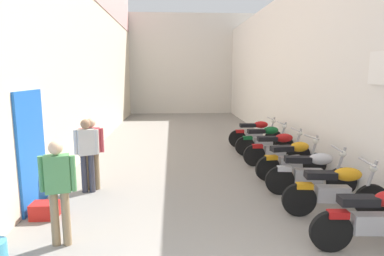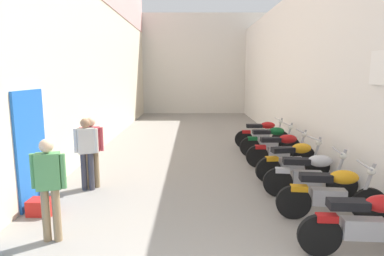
{
  "view_description": "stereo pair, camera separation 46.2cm",
  "coord_description": "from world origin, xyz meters",
  "px_view_note": "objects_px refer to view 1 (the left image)",
  "views": [
    {
      "loc": [
        -0.58,
        -2.62,
        2.5
      ],
      "look_at": [
        -0.08,
        5.58,
        1.12
      ],
      "focal_mm": 30.51,
      "sensor_mm": 36.0,
      "label": 1
    },
    {
      "loc": [
        -0.12,
        -2.64,
        2.5
      ],
      "look_at": [
        -0.08,
        5.58,
        1.12
      ],
      "focal_mm": 30.51,
      "sensor_mm": 36.0,
      "label": 2
    }
  ],
  "objects_px": {
    "motorcycle_second": "(336,190)",
    "pedestrian_by_doorway": "(58,185)",
    "motorcycle_nearest": "(377,218)",
    "motorcycle_third": "(311,172)",
    "motorcycle_fourth": "(292,159)",
    "motorcycle_seventh": "(256,133)",
    "pedestrian_mid_alley": "(92,148)",
    "plastic_crate": "(45,210)",
    "motorcycle_fifth": "(277,148)",
    "motorcycle_sixth": "(265,139)",
    "pedestrian_further_down": "(87,150)"
  },
  "relations": [
    {
      "from": "motorcycle_nearest",
      "to": "motorcycle_third",
      "type": "bearing_deg",
      "value": 90.0
    },
    {
      "from": "motorcycle_fourth",
      "to": "pedestrian_by_doorway",
      "type": "height_order",
      "value": "pedestrian_by_doorway"
    },
    {
      "from": "pedestrian_by_doorway",
      "to": "pedestrian_further_down",
      "type": "xyz_separation_m",
      "value": [
        -0.15,
        2.2,
        0.0
      ]
    },
    {
      "from": "motorcycle_nearest",
      "to": "plastic_crate",
      "type": "height_order",
      "value": "motorcycle_nearest"
    },
    {
      "from": "pedestrian_by_doorway",
      "to": "plastic_crate",
      "type": "bearing_deg",
      "value": 122.43
    },
    {
      "from": "motorcycle_fifth",
      "to": "motorcycle_sixth",
      "type": "relative_size",
      "value": 1.0
    },
    {
      "from": "motorcycle_second",
      "to": "motorcycle_fifth",
      "type": "distance_m",
      "value": 3.23
    },
    {
      "from": "plastic_crate",
      "to": "motorcycle_third",
      "type": "bearing_deg",
      "value": 8.73
    },
    {
      "from": "motorcycle_third",
      "to": "pedestrian_further_down",
      "type": "bearing_deg",
      "value": 174.18
    },
    {
      "from": "motorcycle_fourth",
      "to": "pedestrian_by_doorway",
      "type": "bearing_deg",
      "value": -148.11
    },
    {
      "from": "motorcycle_second",
      "to": "pedestrian_by_doorway",
      "type": "relative_size",
      "value": 1.18
    },
    {
      "from": "motorcycle_fourth",
      "to": "motorcycle_sixth",
      "type": "bearing_deg",
      "value": 90.0
    },
    {
      "from": "motorcycle_seventh",
      "to": "motorcycle_fifth",
      "type": "bearing_deg",
      "value": -90.0
    },
    {
      "from": "motorcycle_third",
      "to": "plastic_crate",
      "type": "xyz_separation_m",
      "value": [
        -5.09,
        -0.78,
        -0.36
      ]
    },
    {
      "from": "pedestrian_by_doorway",
      "to": "pedestrian_mid_alley",
      "type": "bearing_deg",
      "value": 92.13
    },
    {
      "from": "motorcycle_second",
      "to": "motorcycle_seventh",
      "type": "xyz_separation_m",
      "value": [
        0.0,
        5.55,
        0.0
      ]
    },
    {
      "from": "motorcycle_fourth",
      "to": "motorcycle_seventh",
      "type": "distance_m",
      "value": 3.44
    },
    {
      "from": "pedestrian_by_doorway",
      "to": "motorcycle_fourth",
      "type": "bearing_deg",
      "value": 31.89
    },
    {
      "from": "motorcycle_sixth",
      "to": "pedestrian_by_doorway",
      "type": "distance_m",
      "value": 6.81
    },
    {
      "from": "pedestrian_mid_alley",
      "to": "pedestrian_further_down",
      "type": "height_order",
      "value": "same"
    },
    {
      "from": "motorcycle_fourth",
      "to": "motorcycle_seventh",
      "type": "bearing_deg",
      "value": 90.0
    },
    {
      "from": "motorcycle_second",
      "to": "plastic_crate",
      "type": "relative_size",
      "value": 4.2
    },
    {
      "from": "motorcycle_sixth",
      "to": "pedestrian_further_down",
      "type": "height_order",
      "value": "pedestrian_further_down"
    },
    {
      "from": "motorcycle_fifth",
      "to": "pedestrian_by_doorway",
      "type": "distance_m",
      "value": 5.98
    },
    {
      "from": "pedestrian_further_down",
      "to": "motorcycle_seventh",
      "type": "bearing_deg",
      "value": 41.04
    },
    {
      "from": "pedestrian_mid_alley",
      "to": "pedestrian_further_down",
      "type": "bearing_deg",
      "value": -111.1
    },
    {
      "from": "motorcycle_sixth",
      "to": "motorcycle_seventh",
      "type": "relative_size",
      "value": 1.0
    },
    {
      "from": "motorcycle_fourth",
      "to": "motorcycle_fifth",
      "type": "xyz_separation_m",
      "value": [
        0.0,
        1.13,
        0.0
      ]
    },
    {
      "from": "motorcycle_second",
      "to": "motorcycle_seventh",
      "type": "distance_m",
      "value": 5.55
    },
    {
      "from": "motorcycle_nearest",
      "to": "motorcycle_sixth",
      "type": "height_order",
      "value": "same"
    },
    {
      "from": "motorcycle_third",
      "to": "motorcycle_seventh",
      "type": "distance_m",
      "value": 4.52
    },
    {
      "from": "pedestrian_by_doorway",
      "to": "plastic_crate",
      "type": "distance_m",
      "value": 1.36
    },
    {
      "from": "pedestrian_by_doorway",
      "to": "motorcycle_second",
      "type": "bearing_deg",
      "value": 8.7
    },
    {
      "from": "motorcycle_third",
      "to": "motorcycle_fourth",
      "type": "xyz_separation_m",
      "value": [
        -0.0,
        1.07,
        0.0
      ]
    },
    {
      "from": "pedestrian_further_down",
      "to": "plastic_crate",
      "type": "relative_size",
      "value": 3.57
    },
    {
      "from": "motorcycle_sixth",
      "to": "pedestrian_by_doorway",
      "type": "height_order",
      "value": "pedestrian_by_doorway"
    },
    {
      "from": "motorcycle_nearest",
      "to": "motorcycle_fourth",
      "type": "xyz_separation_m",
      "value": [
        -0.0,
        3.25,
        0.0
      ]
    },
    {
      "from": "motorcycle_seventh",
      "to": "pedestrian_by_doorway",
      "type": "relative_size",
      "value": 1.18
    },
    {
      "from": "motorcycle_second",
      "to": "pedestrian_by_doorway",
      "type": "bearing_deg",
      "value": -171.3
    },
    {
      "from": "motorcycle_seventh",
      "to": "pedestrian_mid_alley",
      "type": "height_order",
      "value": "pedestrian_mid_alley"
    },
    {
      "from": "motorcycle_nearest",
      "to": "motorcycle_second",
      "type": "xyz_separation_m",
      "value": [
        -0.0,
        1.15,
        0.0
      ]
    },
    {
      "from": "motorcycle_nearest",
      "to": "motorcycle_third",
      "type": "xyz_separation_m",
      "value": [
        -0.0,
        2.18,
        0.0
      ]
    },
    {
      "from": "motorcycle_second",
      "to": "pedestrian_further_down",
      "type": "relative_size",
      "value": 1.18
    },
    {
      "from": "pedestrian_further_down",
      "to": "plastic_crate",
      "type": "height_order",
      "value": "pedestrian_further_down"
    },
    {
      "from": "pedestrian_by_doorway",
      "to": "motorcycle_sixth",
      "type": "bearing_deg",
      "value": 48.66
    },
    {
      "from": "motorcycle_seventh",
      "to": "pedestrian_by_doorway",
      "type": "distance_m",
      "value": 7.7
    },
    {
      "from": "pedestrian_further_down",
      "to": "motorcycle_fifth",
      "type": "bearing_deg",
      "value": 20.39
    },
    {
      "from": "motorcycle_seventh",
      "to": "pedestrian_by_doorway",
      "type": "bearing_deg",
      "value": -125.75
    },
    {
      "from": "motorcycle_third",
      "to": "motorcycle_fifth",
      "type": "distance_m",
      "value": 2.2
    },
    {
      "from": "plastic_crate",
      "to": "motorcycle_fifth",
      "type": "bearing_deg",
      "value": 30.36
    }
  ]
}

